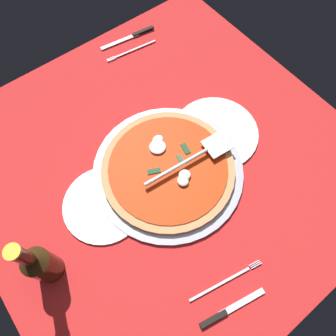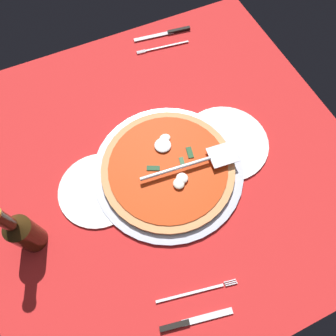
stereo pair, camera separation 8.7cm
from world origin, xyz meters
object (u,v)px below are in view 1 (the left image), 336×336
at_px(dinner_plate_right, 104,204).
at_px(place_setting_far, 226,297).
at_px(pizza, 168,168).
at_px(beer_bottle, 40,264).
at_px(dinner_plate_left, 216,132).
at_px(pizza_server, 194,157).
at_px(place_setting_near, 132,44).

height_order(dinner_plate_right, place_setting_far, place_setting_far).
xyz_separation_m(pizza, beer_bottle, (0.39, 0.04, 0.06)).
relative_size(dinner_plate_left, beer_bottle, 1.12).
bearing_deg(pizza_server, place_setting_far, -111.26).
height_order(dinner_plate_left, pizza_server, pizza_server).
distance_m(pizza_server, place_setting_near, 0.51).
bearing_deg(place_setting_near, pizza_server, 82.63).
xyz_separation_m(pizza_server, beer_bottle, (0.46, 0.01, 0.04)).
relative_size(dinner_plate_left, pizza, 0.68).
height_order(place_setting_near, beer_bottle, beer_bottle).
distance_m(dinner_plate_left, place_setting_near, 0.45).
distance_m(dinner_plate_right, pizza, 0.20).
distance_m(dinner_plate_left, beer_bottle, 0.58).
bearing_deg(dinner_plate_right, place_setting_near, -132.05).
bearing_deg(pizza_server, dinner_plate_left, 23.82).
xyz_separation_m(pizza_server, place_setting_near, (-0.13, -0.49, -0.04)).
relative_size(pizza, place_setting_near, 1.69).
xyz_separation_m(dinner_plate_left, dinner_plate_right, (0.39, -0.01, 0.00)).
xyz_separation_m(dinner_plate_left, beer_bottle, (0.58, 0.05, 0.08)).
bearing_deg(pizza_server, place_setting_near, 80.80).
bearing_deg(place_setting_far, pizza_server, 74.20).
distance_m(dinner_plate_left, dinner_plate_right, 0.39).
distance_m(dinner_plate_right, beer_bottle, 0.22).
distance_m(place_setting_far, beer_bottle, 0.43).
distance_m(dinner_plate_right, place_setting_far, 0.38).
xyz_separation_m(dinner_plate_left, place_setting_near, (-0.01, -0.45, -0.00)).
relative_size(place_setting_near, beer_bottle, 0.97).
xyz_separation_m(dinner_plate_left, pizza_server, (0.12, 0.04, 0.04)).
relative_size(place_setting_near, place_setting_far, 0.97).
bearing_deg(place_setting_near, dinner_plate_left, 96.35).
relative_size(pizza, pizza_server, 1.35).
bearing_deg(beer_bottle, dinner_plate_right, -162.13).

